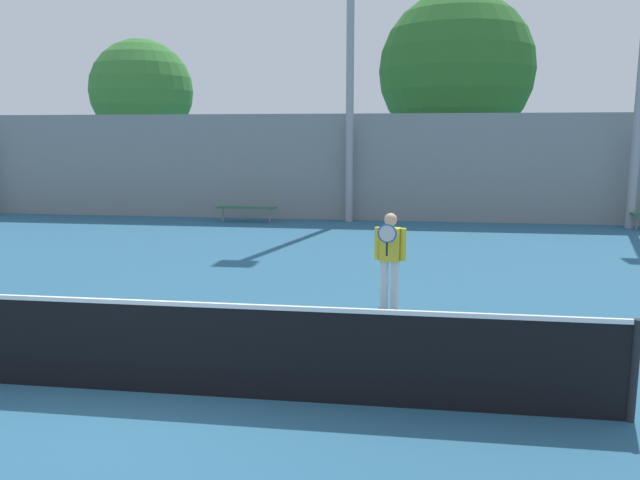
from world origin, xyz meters
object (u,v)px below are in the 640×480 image
(light_pole_center_back, at_px, (351,4))
(tree_green_broad, at_px, (456,71))
(bench_courtside_far, at_px, (246,208))
(tennis_player, at_px, (390,255))
(tree_dark_dense, at_px, (142,92))
(tennis_net, at_px, (138,346))

(light_pole_center_back, xyz_separation_m, tree_green_broad, (3.80, 6.65, -1.46))
(bench_courtside_far, distance_m, light_pole_center_back, 7.34)
(tennis_player, xyz_separation_m, light_pole_center_back, (-1.67, 10.44, 6.04))
(bench_courtside_far, height_order, tree_green_broad, tree_green_broad)
(bench_courtside_far, bearing_deg, light_pole_center_back, 9.59)
(tree_green_broad, height_order, tree_dark_dense, tree_green_broad)
(light_pole_center_back, distance_m, tree_dark_dense, 12.62)
(tennis_net, relative_size, tree_dark_dense, 1.48)
(tree_green_broad, xyz_separation_m, tree_dark_dense, (-14.02, 0.45, -0.69))
(light_pole_center_back, bearing_deg, tennis_player, -80.90)
(tennis_player, distance_m, tree_dark_dense, 21.54)
(tree_dark_dense, bearing_deg, tennis_player, -55.87)
(tennis_player, xyz_separation_m, tree_green_broad, (2.13, 17.09, 4.58))
(tennis_net, bearing_deg, tennis_player, 55.15)
(tennis_player, bearing_deg, tennis_net, -115.70)
(bench_courtside_far, relative_size, tree_dark_dense, 0.28)
(tennis_net, height_order, tree_green_broad, tree_green_broad)
(tree_dark_dense, bearing_deg, light_pole_center_back, -34.80)
(tennis_net, xyz_separation_m, tree_green_broad, (4.81, 20.95, 4.94))
(tree_dark_dense, bearing_deg, tree_green_broad, -1.82)
(light_pole_center_back, height_order, tree_green_broad, light_pole_center_back)
(bench_courtside_far, xyz_separation_m, tree_dark_dense, (-6.83, 7.67, 4.34))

